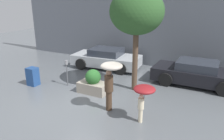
% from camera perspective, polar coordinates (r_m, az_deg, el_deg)
% --- Properties ---
extents(ground_plane, '(40.00, 40.00, 0.00)m').
position_cam_1_polar(ground_plane, '(9.27, -8.18, -8.37)').
color(ground_plane, slate).
extents(building_facade, '(18.00, 0.30, 6.00)m').
position_cam_1_polar(building_facade, '(14.11, 7.09, 13.53)').
color(building_facade, slate).
rests_on(building_facade, ground).
extents(planter_box, '(1.35, 0.75, 1.11)m').
position_cam_1_polar(planter_box, '(9.95, -4.93, -3.45)').
color(planter_box, '#9E9384').
rests_on(planter_box, ground).
extents(person_adult, '(0.81, 0.81, 1.94)m').
position_cam_1_polar(person_adult, '(7.97, -0.41, -1.51)').
color(person_adult, '#473323').
rests_on(person_adult, ground).
extents(person_child, '(0.75, 0.75, 1.35)m').
position_cam_1_polar(person_child, '(7.43, 8.29, -5.92)').
color(person_child, beige).
rests_on(person_child, ground).
extents(parked_car_near, '(4.27, 2.31, 1.21)m').
position_cam_1_polar(parked_car_near, '(13.49, -1.50, 3.00)').
color(parked_car_near, '#B7BCC1').
rests_on(parked_car_near, ground).
extents(parked_car_far, '(4.19, 2.03, 1.21)m').
position_cam_1_polar(parked_car_far, '(11.58, 21.21, -0.85)').
color(parked_car_far, black).
rests_on(parked_car_far, ground).
extents(street_tree, '(2.34, 2.34, 4.58)m').
position_cam_1_polar(street_tree, '(9.67, 6.48, 14.73)').
color(street_tree, brown).
rests_on(street_tree, ground).
extents(parking_meter, '(0.14, 0.14, 1.29)m').
position_cam_1_polar(parking_meter, '(10.77, -11.76, 0.59)').
color(parking_meter, '#595B60').
rests_on(parking_meter, ground).
extents(newspaper_box, '(0.50, 0.44, 0.90)m').
position_cam_1_polar(newspaper_box, '(11.45, -19.98, -1.61)').
color(newspaper_box, navy).
rests_on(newspaper_box, ground).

